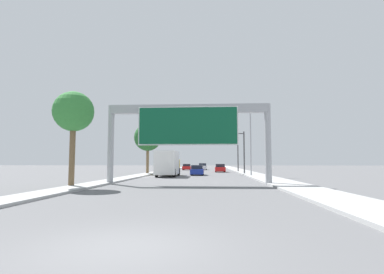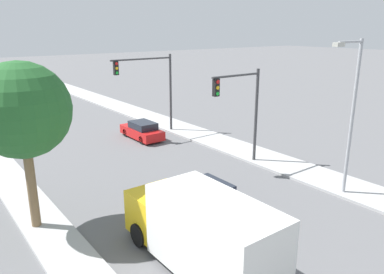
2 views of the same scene
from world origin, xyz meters
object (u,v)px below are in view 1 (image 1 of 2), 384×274
Objects in this scene: car_near_left at (187,167)px; car_mid_center at (203,167)px; traffic_light_near_intersection at (236,146)px; palm_tree_foreground at (74,113)px; truck_box_primary at (168,164)px; car_far_right at (220,168)px; sign_gantry at (188,124)px; palm_tree_background at (148,138)px; car_far_center at (197,170)px; street_lamp_right at (248,137)px; traffic_light_mid_block at (228,147)px.

car_mid_center is (3.50, 1.68, 0.07)m from car_near_left.
palm_tree_foreground is (-13.58, -23.53, 1.15)m from traffic_light_near_intersection.
truck_box_primary is at bearing -141.88° from traffic_light_near_intersection.
car_far_right is 35.24m from palm_tree_foreground.
sign_gantry is 21.34m from palm_tree_background.
car_near_left is at bearing 80.02° from palm_tree_background.
car_far_center is at bearing 47.66° from truck_box_primary.
traffic_light_near_intersection is at bearing 0.80° from palm_tree_background.
street_lamp_right reaches higher than sign_gantry.
sign_gantry is 3.16× the size of car_far_center.
traffic_light_near_intersection reaches higher than car_mid_center.
street_lamp_right reaches higher than traffic_light_mid_block.
car_mid_center is at bearing 90.00° from sign_gantry.
truck_box_primary is at bearing -116.50° from traffic_light_mid_block.
street_lamp_right reaches higher than car_mid_center.
street_lamp_right is (3.07, -16.03, 4.19)m from car_far_right.
sign_gantry is 15.05m from street_lamp_right.
car_far_right is 1.03× the size of car_far_center.
car_far_center is (0.00, 16.88, -4.27)m from sign_gantry.
palm_tree_foreground reaches higher than car_near_left.
car_mid_center is at bearing 103.05° from car_far_right.
truck_box_primary is at bearing 105.03° from sign_gantry.
car_near_left is at bearing 117.54° from car_far_right.
car_far_center is (-3.50, -12.69, -0.03)m from car_far_right.
street_lamp_right is at bearing 49.22° from palm_tree_foreground.
car_far_right is 0.65× the size of traffic_light_mid_block.
sign_gantry reaches higher than car_far_center.
sign_gantry reaches higher than truck_box_primary.
car_mid_center is 48.96m from palm_tree_foreground.
sign_gantry is 13.91m from truck_box_primary.
sign_gantry is at bearing -96.75° from car_far_right.
truck_box_primary is 10.60m from street_lamp_right.
truck_box_primary is at bearing -59.60° from palm_tree_background.
street_lamp_right is at bearing -81.12° from traffic_light_near_intersection.
car_mid_center is at bearing 25.60° from car_near_left.
car_mid_center is at bearing 80.50° from palm_tree_foreground.
street_lamp_right reaches higher than palm_tree_foreground.
street_lamp_right reaches higher than car_far_right.
palm_tree_foreground reaches higher than traffic_light_mid_block.
car_mid_center is at bearing 90.00° from car_far_center.
car_far_right is 0.63× the size of palm_tree_foreground.
car_mid_center is 0.60× the size of palm_tree_background.
car_far_right is (7.00, -13.43, 0.04)m from car_near_left.
car_mid_center is 26.28m from palm_tree_background.
traffic_light_mid_block is (5.02, -14.54, 3.86)m from car_mid_center.
truck_box_primary is 19.33m from traffic_light_mid_block.
car_mid_center is 0.54× the size of street_lamp_right.
car_mid_center is at bearing 101.91° from street_lamp_right.
traffic_light_mid_block is at bearing 20.24° from car_far_right.
traffic_light_mid_block is at bearing 39.00° from palm_tree_background.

